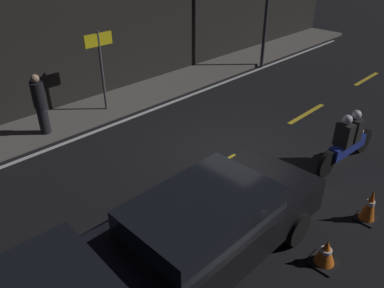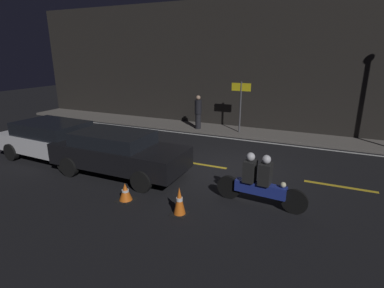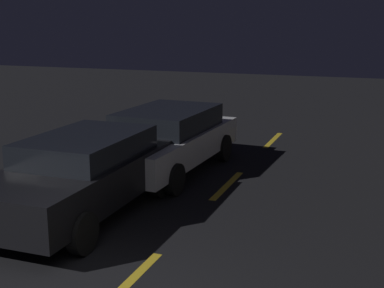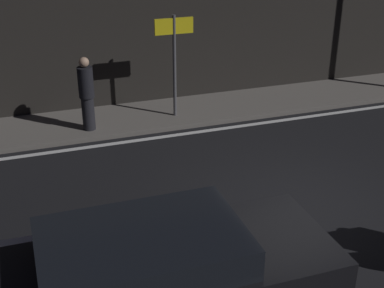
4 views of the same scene
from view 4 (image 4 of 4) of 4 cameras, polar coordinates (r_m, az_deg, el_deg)
name	(u,v)px [view 4 (image 4 of 4)]	position (r m, az deg, el deg)	size (l,w,h in m)	color
ground_plane	(299,208)	(9.55, 11.30, -6.67)	(56.00, 56.00, 0.00)	black
raised_curb	(204,109)	(13.43, 1.28, 3.72)	(28.00, 1.81, 0.13)	#605B56
lane_dash_c	(246,218)	(9.14, 5.79, -7.82)	(2.00, 0.14, 0.01)	gold
lane_solid_kerb	(221,129)	(12.45, 3.11, 1.64)	(25.20, 0.14, 0.01)	silver
van_black	(157,274)	(6.70, -3.73, -13.71)	(4.39, 1.88, 1.39)	black
pedestrian	(87,94)	(12.03, -11.18, 5.30)	(0.34, 0.34, 1.67)	black
shop_sign	(174,46)	(12.37, -1.91, 10.37)	(0.90, 0.08, 2.40)	#4C4C51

